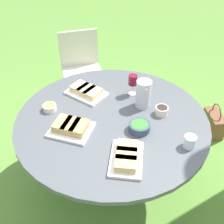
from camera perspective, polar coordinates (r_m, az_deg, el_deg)
name	(u,v)px	position (r m, az deg, el deg)	size (l,w,h in m)	color
ground_plane	(112,183)	(2.64, 0.00, -14.13)	(40.00, 40.00, 0.00)	#5B8C38
dining_table	(112,127)	(2.14, 0.00, -3.16)	(1.43, 1.43, 0.76)	#4C4C51
chair_near_right	(81,65)	(3.26, -6.22, 9.47)	(0.48, 0.50, 0.89)	beige
water_pitcher	(143,94)	(2.15, 6.39, 3.67)	(0.12, 0.12, 0.22)	silver
wine_glass	(133,81)	(2.27, 4.25, 6.36)	(0.07, 0.07, 0.18)	silver
platter_bread_main	(126,157)	(1.77, 2.96, -9.07)	(0.35, 0.27, 0.07)	white
platter_charcuterie	(86,91)	(2.32, -5.25, 4.22)	(0.37, 0.37, 0.07)	white
platter_sandwich_side	(71,127)	(1.98, -8.33, -3.07)	(0.33, 0.36, 0.07)	white
bowl_fries	(50,107)	(2.19, -12.56, 0.95)	(0.10, 0.10, 0.05)	beige
bowl_salad	(139,127)	(1.97, 5.58, -3.00)	(0.15, 0.15, 0.06)	#334256
bowl_olives	(162,110)	(2.13, 10.07, 0.35)	(0.10, 0.10, 0.06)	beige
cup_water_near	(190,142)	(1.91, 15.51, -5.83)	(0.08, 0.08, 0.09)	silver
handbag	(214,123)	(3.21, 19.93, -2.10)	(0.30, 0.14, 0.37)	brown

